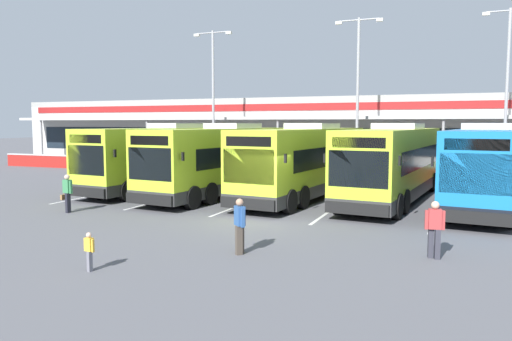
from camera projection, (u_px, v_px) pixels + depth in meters
ground_plane at (262, 219)px, 19.56m from camera, size 200.00×200.00×0.00m
terminal_building at (371, 132)px, 44.11m from camera, size 70.00×13.00×6.00m
red_barrier_wall at (341, 172)px, 32.89m from camera, size 60.00×0.40×1.10m
coach_bus_leftmost at (167, 158)px, 28.34m from camera, size 3.96×12.34×3.78m
coach_bus_left_centre at (224, 161)px, 26.15m from camera, size 3.96×12.34×3.78m
coach_bus_centre at (305, 163)px, 25.01m from camera, size 3.96×12.34×3.78m
coach_bus_right_centre at (393, 164)px, 23.82m from camera, size 3.96×12.34×3.78m
coach_bus_rightmost at (485, 168)px, 22.10m from camera, size 3.96×12.34×3.78m
bay_stripe_far_west at (133, 187)px, 29.02m from camera, size 0.14×13.00×0.01m
bay_stripe_west at (196, 191)px, 27.45m from camera, size 0.14×13.00×0.01m
bay_stripe_mid_west at (266, 195)px, 25.88m from camera, size 0.14×13.00×0.01m
bay_stripe_centre at (346, 200)px, 24.32m from camera, size 0.14×13.00×0.01m
bay_stripe_mid_east at (436, 205)px, 22.75m from camera, size 0.14×13.00×0.01m
pedestrian_with_handbag at (67, 192)px, 20.84m from camera, size 0.64×0.39×1.62m
pedestrian_in_dark_coat at (435, 228)px, 13.71m from camera, size 0.54×0.29×1.62m
pedestrian_child at (89, 250)px, 12.56m from camera, size 0.33×0.21×1.00m
pedestrian_near_bin at (240, 224)px, 14.19m from camera, size 0.46×0.43×1.62m
lamp_post_west at (213, 91)px, 38.98m from camera, size 3.24×0.28×11.00m
lamp_post_centre at (358, 87)px, 34.22m from camera, size 3.24×0.28×11.00m
lamp_post_east at (507, 84)px, 31.37m from camera, size 3.24×0.28×11.00m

